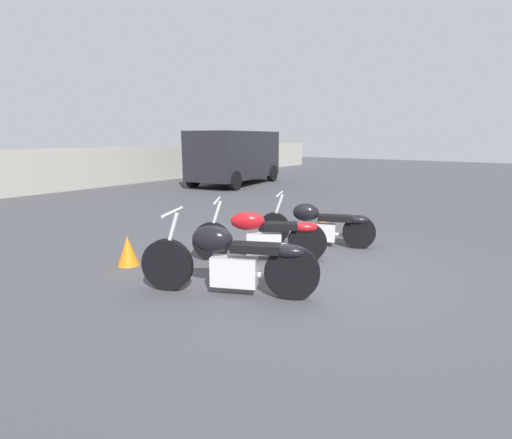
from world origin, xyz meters
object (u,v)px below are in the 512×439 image
motorcycle_slot_1 (262,235)px  traffic_cone_far (128,251)px  motorcycle_slot_2 (319,224)px  parked_van (235,155)px  traffic_cone_near (323,221)px  motorcycle_slot_0 (231,260)px

motorcycle_slot_1 → traffic_cone_far: (-1.38, 1.52, -0.18)m
motorcycle_slot_2 → parked_van: bearing=25.0°
motorcycle_slot_1 → traffic_cone_near: 2.56m
motorcycle_slot_2 → traffic_cone_far: motorcycle_slot_2 is taller
motorcycle_slot_0 → traffic_cone_far: (-0.01, 2.00, -0.22)m
motorcycle_slot_0 → traffic_cone_near: size_ratio=5.88×
traffic_cone_far → motorcycle_slot_1: bearing=-47.7°
motorcycle_slot_2 → traffic_cone_near: 1.38m
traffic_cone_far → motorcycle_slot_0: bearing=-89.8°
motorcycle_slot_0 → motorcycle_slot_2: (2.66, 0.15, -0.06)m
motorcycle_slot_0 → parked_van: 11.79m
parked_van → traffic_cone_near: (-5.34, -6.57, -1.01)m
motorcycle_slot_0 → motorcycle_slot_2: motorcycle_slot_0 is taller
parked_van → traffic_cone_far: bearing=110.2°
motorcycle_slot_1 → motorcycle_slot_2: 1.33m
traffic_cone_far → traffic_cone_near: bearing=-18.6°
motorcycle_slot_1 → traffic_cone_near: motorcycle_slot_1 is taller
motorcycle_slot_2 → traffic_cone_far: size_ratio=4.33×
motorcycle_slot_0 → traffic_cone_far: motorcycle_slot_0 is taller
parked_van → motorcycle_slot_2: bearing=127.8°
traffic_cone_near → parked_van: bearing=50.9°
motorcycle_slot_2 → traffic_cone_near: size_ratio=5.54×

